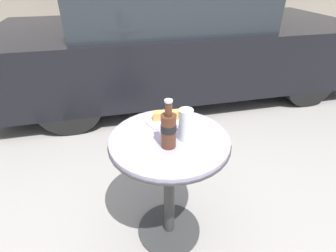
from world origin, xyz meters
The scene contains 6 objects.
ground_plane centered at (0.00, 0.00, 0.00)m, with size 30.00×30.00×0.00m, color gray.
bistro_table centered at (0.00, 0.00, 0.52)m, with size 0.61×0.61×0.71m.
cola_bottle_left centered at (-0.02, -0.07, 0.80)m, with size 0.07×0.07×0.24m.
drinking_glass centered at (0.07, -0.02, 0.78)m, with size 0.07×0.07×0.16m.
lunch_plate_near centered at (0.02, 0.16, 0.73)m, with size 0.22×0.22×0.06m.
parked_car centered at (0.62, 2.19, 0.61)m, with size 4.29×1.83×1.28m.
Camera 1 is at (-0.25, -1.04, 1.44)m, focal length 28.00 mm.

